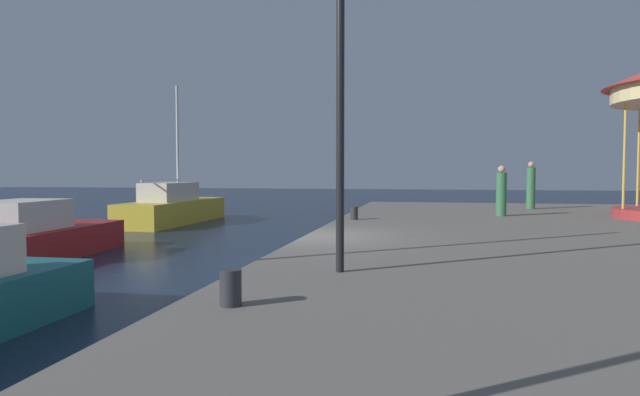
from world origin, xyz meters
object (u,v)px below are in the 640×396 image
Objects in this scene: person_near_carousel at (501,192)px; person_far_corner at (531,187)px; motorboat_red at (35,236)px; lamp_post_mid_promenade at (340,60)px; bollard_south at (354,213)px; bollard_north at (231,288)px; sailboat_yellow at (173,208)px.

person_far_corner reaches higher than person_near_carousel.
motorboat_red is 10.50m from lamp_post_mid_promenade.
person_near_carousel is (3.68, 11.08, -2.30)m from lamp_post_mid_promenade.
lamp_post_mid_promenade is 11.41× the size of bollard_south.
lamp_post_mid_promenade is 11.90m from person_near_carousel.
bollard_north is 1.00× the size of bollard_south.
motorboat_red is 2.70× the size of person_far_corner.
person_near_carousel is at bearing 71.20° from bollard_north.
bollard_north is 14.06m from person_near_carousel.
person_far_corner is at bearing 44.82° from bollard_south.
motorboat_red is 14.18m from person_near_carousel.
motorboat_red is at bearing -152.48° from person_near_carousel.
person_far_corner reaches higher than bollard_north.
sailboat_yellow is at bearing 95.63° from motorboat_red.
motorboat_red is 17.62m from person_far_corner.
person_far_corner is at bearing 70.50° from lamp_post_mid_promenade.
bollard_north is 18.27m from person_far_corner.
bollard_north is at bearing -40.17° from motorboat_red.
bollard_south is 5.25m from person_near_carousel.
bollard_north is at bearing -109.70° from person_far_corner.
motorboat_red is 0.73× the size of sailboat_yellow.
motorboat_red is at bearing -152.06° from bollard_south.
sailboat_yellow is 13.89m from person_near_carousel.
person_near_carousel is (4.65, 2.35, 0.59)m from bollard_south.
lamp_post_mid_promenade is 9.25m from bollard_south.
bollard_north is at bearing -110.99° from lamp_post_mid_promenade.
lamp_post_mid_promenade reaches higher than bollard_south.
sailboat_yellow reaches higher than person_far_corner.
bollard_north is at bearing -89.34° from bollard_south.
bollard_south is at bearing 90.66° from bollard_north.
sailboat_yellow is 17.59m from lamp_post_mid_promenade.
bollard_north is at bearing -61.41° from sailboat_yellow.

